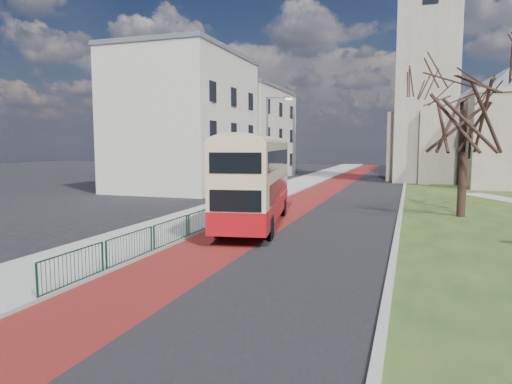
% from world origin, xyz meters
% --- Properties ---
extents(ground, '(160.00, 160.00, 0.00)m').
position_xyz_m(ground, '(0.00, 0.00, 0.00)').
color(ground, black).
rests_on(ground, ground).
extents(road_carriageway, '(9.00, 120.00, 0.01)m').
position_xyz_m(road_carriageway, '(1.50, 20.00, 0.01)').
color(road_carriageway, black).
rests_on(road_carriageway, ground).
extents(bus_lane, '(3.40, 120.00, 0.01)m').
position_xyz_m(bus_lane, '(-1.20, 20.00, 0.01)').
color(bus_lane, '#591414').
rests_on(bus_lane, ground).
extents(pavement_west, '(4.00, 120.00, 0.12)m').
position_xyz_m(pavement_west, '(-5.00, 20.00, 0.06)').
color(pavement_west, gray).
rests_on(pavement_west, ground).
extents(kerb_west, '(0.25, 120.00, 0.13)m').
position_xyz_m(kerb_west, '(-3.00, 20.00, 0.07)').
color(kerb_west, '#999993').
rests_on(kerb_west, ground).
extents(kerb_east, '(0.25, 80.00, 0.13)m').
position_xyz_m(kerb_east, '(6.10, 22.00, 0.07)').
color(kerb_east, '#999993').
rests_on(kerb_east, ground).
extents(pedestrian_railing, '(0.07, 24.00, 1.12)m').
position_xyz_m(pedestrian_railing, '(-2.95, 4.00, 0.55)').
color(pedestrian_railing, '#0D3A22').
rests_on(pedestrian_railing, ground).
extents(gothic_church, '(16.38, 18.00, 40.00)m').
position_xyz_m(gothic_church, '(12.56, 38.00, 13.13)').
color(gothic_church, gray).
rests_on(gothic_church, ground).
extents(street_block_near, '(10.30, 14.30, 13.00)m').
position_xyz_m(street_block_near, '(-14.00, 22.00, 6.51)').
color(street_block_near, beige).
rests_on(street_block_near, ground).
extents(street_block_far, '(10.30, 16.30, 11.50)m').
position_xyz_m(street_block_far, '(-14.00, 38.00, 5.76)').
color(street_block_far, beige).
rests_on(street_block_far, ground).
extents(streetlamp, '(2.13, 0.18, 8.00)m').
position_xyz_m(streetlamp, '(-4.35, 18.00, 4.59)').
color(streetlamp, gray).
rests_on(streetlamp, pavement_west).
extents(bus, '(4.46, 11.24, 4.59)m').
position_xyz_m(bus, '(-1.09, 5.02, 2.62)').
color(bus, '#9E0E13').
rests_on(bus, ground).
extents(winter_tree_near, '(7.21, 7.21, 9.78)m').
position_xyz_m(winter_tree_near, '(9.51, 11.69, 6.81)').
color(winter_tree_near, black).
rests_on(winter_tree_near, grass_green).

